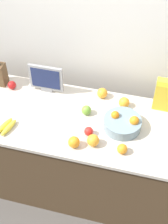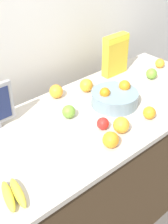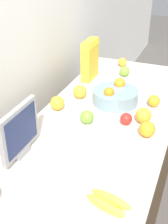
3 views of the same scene
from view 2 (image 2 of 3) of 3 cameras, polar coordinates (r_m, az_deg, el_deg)
ground_plane at (r=2.40m, az=-1.07°, el=-19.59°), size 14.00×14.00×0.00m
wall_back at (r=2.02m, az=-13.00°, el=15.02°), size 9.00×0.06×2.60m
counter at (r=2.05m, az=-1.20°, el=-12.18°), size 2.13×0.77×0.89m
cereal_box at (r=2.23m, az=5.75°, el=10.65°), size 0.20×0.07×0.29m
fruit_bowl at (r=1.91m, az=5.59°, el=2.70°), size 0.29×0.29×0.13m
banana_bunch_left at (r=1.38m, az=-12.82°, el=-14.47°), size 0.13×0.20×0.04m
apple_front at (r=1.70m, az=3.47°, el=-2.11°), size 0.07×0.07×0.07m
apple_rightmost at (r=1.79m, az=-2.80°, el=0.07°), size 0.08×0.08×0.08m
apple_near_bananas at (r=2.25m, az=12.25°, el=6.86°), size 0.08×0.08×0.08m
orange_front_center at (r=1.82m, az=11.86°, el=-0.13°), size 0.07×0.07×0.07m
orange_front_left at (r=2.43m, az=13.71°, el=8.65°), size 0.07×0.07×0.07m
orange_back_center at (r=1.58m, az=4.91°, el=-5.09°), size 0.09×0.09×0.09m
orange_mid_left at (r=1.68m, az=6.83°, el=-2.38°), size 0.09×0.09×0.09m
orange_mid_right at (r=2.04m, az=0.41°, el=4.91°), size 0.09×0.09×0.09m
orange_near_bowl at (r=1.98m, az=-5.11°, el=3.78°), size 0.09×0.09×0.09m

